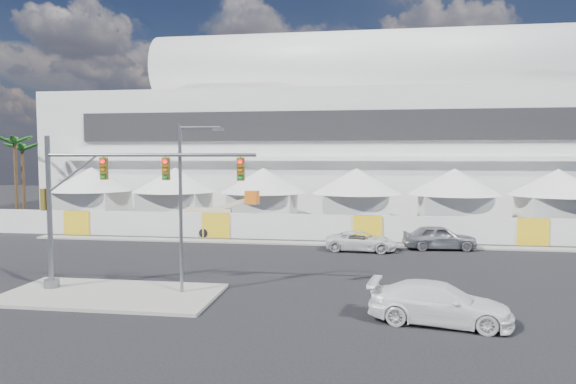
# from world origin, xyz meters

# --- Properties ---
(ground) EXTENTS (160.00, 160.00, 0.00)m
(ground) POSITION_xyz_m (0.00, 0.00, 0.00)
(ground) COLOR black
(ground) RESTS_ON ground
(median_island) EXTENTS (10.00, 5.00, 0.15)m
(median_island) POSITION_xyz_m (-6.00, -3.00, 0.07)
(median_island) COLOR gray
(median_island) RESTS_ON ground
(far_curb) EXTENTS (80.00, 1.20, 0.12)m
(far_curb) POSITION_xyz_m (20.00, 12.50, 0.06)
(far_curb) COLOR gray
(far_curb) RESTS_ON ground
(stadium) EXTENTS (80.00, 24.80, 21.98)m
(stadium) POSITION_xyz_m (8.71, 41.50, 9.45)
(stadium) COLOR silver
(stadium) RESTS_ON ground
(tent_row) EXTENTS (53.40, 8.40, 5.40)m
(tent_row) POSITION_xyz_m (0.50, 24.00, 3.15)
(tent_row) COLOR silver
(tent_row) RESTS_ON ground
(hoarding_fence) EXTENTS (70.00, 0.25, 2.00)m
(hoarding_fence) POSITION_xyz_m (6.00, 14.50, 1.00)
(hoarding_fence) COLOR silver
(hoarding_fence) RESTS_ON ground
(palm_cluster) EXTENTS (10.60, 10.60, 8.55)m
(palm_cluster) POSITION_xyz_m (-33.46, 29.50, 6.88)
(palm_cluster) COLOR #47331E
(palm_cluster) RESTS_ON ground
(sedan_silver) EXTENTS (2.46, 5.19, 1.71)m
(sedan_silver) POSITION_xyz_m (10.99, 11.74, 0.86)
(sedan_silver) COLOR #98999D
(sedan_silver) RESTS_ON ground
(pickup_curb) EXTENTS (2.54, 4.98, 1.35)m
(pickup_curb) POSITION_xyz_m (5.55, 10.35, 0.67)
(pickup_curb) COLOR silver
(pickup_curb) RESTS_ON ground
(pickup_near) EXTENTS (3.17, 5.78, 1.59)m
(pickup_near) POSITION_xyz_m (8.65, -4.74, 0.79)
(pickup_near) COLOR white
(pickup_near) RESTS_ON ground
(lot_car_a) EXTENTS (1.77, 4.21, 1.35)m
(lot_car_a) POSITION_xyz_m (19.38, 20.00, 0.68)
(lot_car_a) COLOR white
(lot_car_a) RESTS_ON ground
(lot_car_c) EXTENTS (3.07, 4.68, 1.26)m
(lot_car_c) POSITION_xyz_m (-7.69, 18.90, 0.63)
(lot_car_c) COLOR silver
(lot_car_c) RESTS_ON ground
(traffic_mast) EXTENTS (10.57, 0.72, 7.37)m
(traffic_mast) POSITION_xyz_m (-7.10, -2.44, 4.29)
(traffic_mast) COLOR gray
(traffic_mast) RESTS_ON median_island
(streetlight_median) EXTENTS (2.18, 0.22, 7.89)m
(streetlight_median) POSITION_xyz_m (-2.58, -2.27, 4.68)
(streetlight_median) COLOR slate
(streetlight_median) RESTS_ON median_island
(boom_lift) EXTENTS (7.55, 2.11, 3.78)m
(boom_lift) POSITION_xyz_m (-7.45, 15.50, 1.02)
(boom_lift) COLOR orange
(boom_lift) RESTS_ON ground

